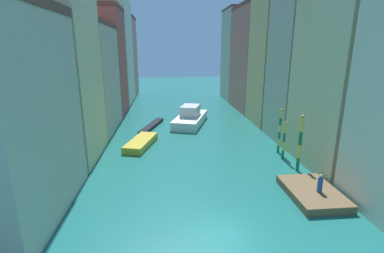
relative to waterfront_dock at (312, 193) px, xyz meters
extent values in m
plane|color=#1E6B66|center=(-7.88, 20.47, -0.30)|extent=(154.00, 154.00, 0.00)
cube|color=beige|center=(-21.34, 10.10, 10.34)|extent=(6.97, 8.79, 21.27)
cube|color=#BCB299|center=(-21.34, 20.56, 6.48)|extent=(6.97, 11.69, 13.56)
cube|color=brown|center=(-21.34, 20.56, 13.55)|extent=(7.11, 11.92, 0.57)
cube|color=#B25147|center=(-21.34, 31.09, 8.16)|extent=(6.97, 8.60, 16.91)
cube|color=brown|center=(-21.34, 31.09, 16.97)|extent=(7.11, 8.77, 0.70)
cube|color=beige|center=(-21.34, 41.72, 10.42)|extent=(6.97, 11.58, 21.44)
cube|color=#C6705B|center=(-21.34, 52.37, 8.49)|extent=(6.97, 9.47, 17.58)
cube|color=brown|center=(-21.34, 52.37, 17.63)|extent=(7.11, 9.66, 0.69)
cube|color=beige|center=(5.58, 5.78, 8.68)|extent=(6.97, 9.09, 17.96)
cube|color=#BCB299|center=(5.58, 14.20, 9.33)|extent=(6.97, 7.00, 19.25)
cube|color=#DBB77A|center=(5.58, 22.16, 8.85)|extent=(6.97, 7.83, 18.30)
cube|color=#C6705B|center=(5.58, 32.27, 8.55)|extent=(6.97, 11.89, 17.68)
cube|color=brown|center=(5.58, 32.27, 17.71)|extent=(7.11, 12.13, 0.64)
cube|color=#BCB299|center=(5.58, 43.27, 9.05)|extent=(6.97, 9.53, 18.70)
cube|color=brown|center=(5.58, 43.27, 18.61)|extent=(7.11, 9.72, 0.42)
cube|color=brown|center=(0.00, 0.00, 0.00)|extent=(3.58, 5.31, 0.59)
cylinder|color=#234C93|center=(0.27, -0.41, 0.87)|extent=(0.36, 0.36, 1.14)
sphere|color=tan|center=(0.27, -0.41, 1.57)|extent=(0.26, 0.26, 0.26)
cylinder|color=#197247|center=(1.02, 4.66, 0.32)|extent=(0.30, 0.30, 1.24)
cylinder|color=#E5D14C|center=(1.02, 4.66, 1.57)|extent=(0.30, 0.30, 1.24)
cylinder|color=#197247|center=(1.02, 4.66, 2.81)|extent=(0.30, 0.30, 1.24)
cylinder|color=#E5D14C|center=(1.02, 4.66, 4.05)|extent=(0.30, 0.30, 1.24)
sphere|color=gold|center=(1.02, 4.66, 4.79)|extent=(0.33, 0.33, 0.33)
cylinder|color=#197247|center=(0.80, 7.53, 0.16)|extent=(0.26, 0.26, 0.92)
cylinder|color=#E5D14C|center=(0.80, 7.53, 1.08)|extent=(0.26, 0.26, 0.92)
cylinder|color=#197247|center=(0.80, 7.53, 2.00)|extent=(0.26, 0.26, 0.92)
cylinder|color=#E5D14C|center=(0.80, 7.53, 2.92)|extent=(0.26, 0.26, 0.92)
sphere|color=gold|center=(0.80, 7.53, 3.48)|extent=(0.28, 0.28, 0.28)
cylinder|color=#197247|center=(1.08, 9.41, 0.09)|extent=(0.26, 0.26, 0.77)
cylinder|color=#E5D14C|center=(1.08, 9.41, 0.85)|extent=(0.26, 0.26, 0.77)
cylinder|color=#197247|center=(1.08, 9.41, 1.62)|extent=(0.26, 0.26, 0.77)
cylinder|color=#E5D14C|center=(1.08, 9.41, 2.38)|extent=(0.26, 0.26, 0.77)
cylinder|color=#197247|center=(1.08, 9.41, 3.15)|extent=(0.26, 0.26, 0.77)
cylinder|color=#E5D14C|center=(1.08, 9.41, 3.91)|extent=(0.26, 0.26, 0.77)
sphere|color=gold|center=(1.08, 9.41, 4.40)|extent=(0.29, 0.29, 0.29)
cube|color=white|center=(-7.30, 22.37, 0.33)|extent=(6.27, 10.09, 1.25)
cube|color=silver|center=(-7.30, 22.37, 1.72)|extent=(3.37, 4.03, 1.54)
cube|color=black|center=(-12.97, 21.01, -0.08)|extent=(3.30, 7.98, 0.43)
cube|color=gold|center=(-13.85, 12.96, 0.09)|extent=(3.70, 6.57, 0.77)
camera|label=1|loc=(-10.87, -18.23, 10.46)|focal=26.31mm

